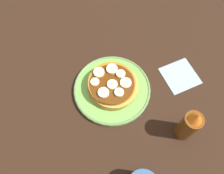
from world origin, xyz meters
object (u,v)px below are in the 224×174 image
at_px(banana_slice_1, 103,93).
at_px(napkin, 180,76).
at_px(banana_slice_5, 95,82).
at_px(syrup_bottle, 189,125).
at_px(banana_slice_3, 99,72).
at_px(banana_slice_7, 121,74).
at_px(plate, 112,89).
at_px(banana_slice_4, 119,92).
at_px(banana_slice_6, 112,69).
at_px(banana_slice_2, 126,83).
at_px(banana_slice_0, 112,85).
at_px(pancake_stack, 112,85).

distance_m(banana_slice_1, napkin, 0.28).
relative_size(banana_slice_5, syrup_bottle, 0.18).
distance_m(banana_slice_3, banana_slice_7, 0.07).
distance_m(plate, napkin, 0.24).
relative_size(banana_slice_4, banana_slice_6, 0.81).
relative_size(banana_slice_2, banana_slice_7, 1.23).
distance_m(banana_slice_1, banana_slice_5, 0.05).
distance_m(banana_slice_5, banana_slice_7, 0.09).
bearing_deg(napkin, syrup_bottle, -14.00).
bearing_deg(banana_slice_0, napkin, 95.75).
xyz_separation_m(pancake_stack, syrup_bottle, (0.17, 0.19, 0.04)).
relative_size(banana_slice_0, napkin, 0.30).
height_order(banana_slice_1, banana_slice_3, same).
bearing_deg(pancake_stack, napkin, 93.54).
relative_size(banana_slice_4, banana_slice_5, 1.04).
relative_size(plate, banana_slice_7, 8.59).
xyz_separation_m(banana_slice_0, banana_slice_5, (-0.02, -0.05, -0.00)).
bearing_deg(syrup_bottle, napkin, 166.00).
xyz_separation_m(banana_slice_4, banana_slice_7, (-0.06, 0.02, -0.00)).
height_order(napkin, syrup_bottle, syrup_bottle).
distance_m(pancake_stack, syrup_bottle, 0.26).
xyz_separation_m(banana_slice_0, syrup_bottle, (0.17, 0.19, 0.02)).
xyz_separation_m(pancake_stack, banana_slice_6, (-0.05, 0.01, 0.02)).
height_order(banana_slice_1, banana_slice_2, banana_slice_1).
bearing_deg(syrup_bottle, banana_slice_7, -141.41).
height_order(plate, banana_slice_0, banana_slice_0).
distance_m(pancake_stack, banana_slice_5, 0.06).
bearing_deg(banana_slice_6, pancake_stack, -7.92).
bearing_deg(pancake_stack, syrup_bottle, 47.28).
height_order(banana_slice_0, napkin, banana_slice_0).
bearing_deg(banana_slice_1, banana_slice_4, 82.60).
xyz_separation_m(banana_slice_4, napkin, (-0.05, 0.22, -0.05)).
distance_m(banana_slice_1, banana_slice_4, 0.05).
bearing_deg(banana_slice_7, pancake_stack, -53.12).
bearing_deg(banana_slice_2, pancake_stack, -102.59).
relative_size(banana_slice_1, banana_slice_6, 0.96).
relative_size(banana_slice_2, banana_slice_4, 1.24).
bearing_deg(pancake_stack, banana_slice_3, -137.46).
height_order(banana_slice_3, banana_slice_6, banana_slice_6).
xyz_separation_m(pancake_stack, banana_slice_3, (-0.04, -0.04, 0.02)).
bearing_deg(banana_slice_7, banana_slice_2, 17.41).
relative_size(banana_slice_0, banana_slice_6, 0.91).
distance_m(plate, pancake_stack, 0.02).
relative_size(banana_slice_3, banana_slice_7, 1.21).
bearing_deg(banana_slice_1, syrup_bottle, 57.36).
height_order(pancake_stack, banana_slice_0, banana_slice_0).
xyz_separation_m(banana_slice_3, banana_slice_5, (0.03, -0.02, -0.00)).
height_order(plate, syrup_bottle, syrup_bottle).
bearing_deg(napkin, banana_slice_0, -84.25).
bearing_deg(banana_slice_3, plate, 39.28).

